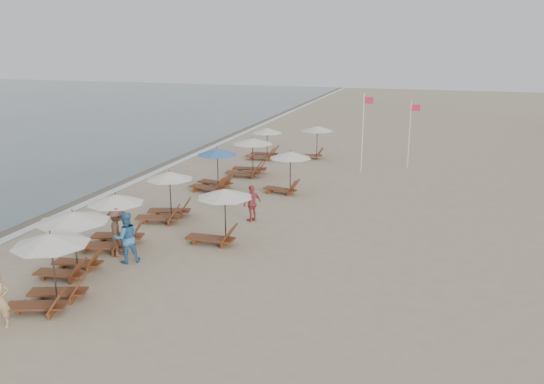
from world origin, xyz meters
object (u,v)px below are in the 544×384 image
(lounger_station_6, at_px, (264,144))
(beachgoer_mid_a, at_px, (126,238))
(lounger_station_4, at_px, (214,170))
(inland_station_0, at_px, (219,210))
(beachgoer_mid_b, at_px, (118,232))
(flag_pole_near, at_px, (363,130))
(lounger_station_1, at_px, (71,238))
(lounger_station_5, at_px, (249,157))
(lounger_station_3, at_px, (166,197))
(beachgoer_far_a, at_px, (252,203))
(lounger_station_2, at_px, (112,223))
(inland_station_2, at_px, (315,137))
(lounger_station_0, at_px, (49,267))
(inland_station_1, at_px, (287,166))

(lounger_station_6, distance_m, beachgoer_mid_a, 18.98)
(lounger_station_4, height_order, inland_station_0, lounger_station_4)
(beachgoer_mid_b, bearing_deg, flag_pole_near, -58.83)
(lounger_station_1, height_order, lounger_station_5, lounger_station_1)
(lounger_station_1, height_order, inland_station_0, lounger_station_1)
(lounger_station_6, bearing_deg, flag_pole_near, -16.95)
(lounger_station_5, bearing_deg, lounger_station_4, -100.32)
(lounger_station_1, relative_size, flag_pole_near, 0.53)
(lounger_station_3, height_order, beachgoer_far_a, lounger_station_3)
(lounger_station_3, relative_size, beachgoer_far_a, 1.52)
(lounger_station_4, height_order, beachgoer_mid_a, lounger_station_4)
(lounger_station_2, bearing_deg, inland_station_0, 23.96)
(lounger_station_4, height_order, inland_station_2, lounger_station_4)
(beachgoer_mid_b, xyz_separation_m, flag_pole_near, (6.67, 16.35, 1.71))
(beachgoer_mid_b, bearing_deg, beachgoer_far_a, -68.81)
(lounger_station_3, relative_size, lounger_station_6, 1.02)
(inland_station_2, distance_m, beachgoer_mid_b, 19.88)
(flag_pole_near, bearing_deg, lounger_station_6, 163.05)
(lounger_station_5, xyz_separation_m, beachgoer_far_a, (3.08, -8.21, -0.32))
(lounger_station_6, bearing_deg, beachgoer_far_a, -74.09)
(lounger_station_1, distance_m, lounger_station_6, 20.50)
(beachgoer_mid_a, bearing_deg, lounger_station_6, -129.68)
(inland_station_2, relative_size, beachgoer_mid_a, 1.33)
(lounger_station_0, relative_size, inland_station_2, 0.99)
(inland_station_1, relative_size, flag_pole_near, 0.54)
(beachgoer_mid_a, bearing_deg, lounger_station_2, -83.16)
(lounger_station_6, relative_size, inland_station_1, 0.96)
(lounger_station_6, relative_size, beachgoer_mid_a, 1.29)
(inland_station_2, bearing_deg, beachgoer_mid_a, -96.49)
(lounger_station_1, height_order, beachgoer_far_a, lounger_station_1)
(inland_station_1, xyz_separation_m, beachgoer_mid_b, (-3.59, -10.44, -0.52))
(inland_station_0, bearing_deg, lounger_station_2, -156.04)
(lounger_station_1, height_order, lounger_station_6, lounger_station_1)
(lounger_station_4, xyz_separation_m, beachgoer_mid_b, (0.34, -9.89, -0.17))
(lounger_station_4, xyz_separation_m, flag_pole_near, (7.02, 6.46, 1.54))
(lounger_station_2, height_order, lounger_station_6, lounger_station_2)
(inland_station_1, distance_m, inland_station_2, 9.23)
(lounger_station_6, xyz_separation_m, inland_station_1, (3.89, -8.03, 0.41))
(lounger_station_3, bearing_deg, flag_pole_near, 59.50)
(lounger_station_0, xyz_separation_m, beachgoer_far_a, (3.07, 9.70, -0.45))
(lounger_station_4, distance_m, lounger_station_6, 8.58)
(lounger_station_4, height_order, flag_pole_near, flag_pole_near)
(lounger_station_0, bearing_deg, lounger_station_6, 91.64)
(lounger_station_0, bearing_deg, beachgoer_mid_a, 85.47)
(lounger_station_4, bearing_deg, beachgoer_far_a, -49.92)
(lounger_station_3, height_order, inland_station_1, lounger_station_3)
(beachgoer_mid_a, xyz_separation_m, flag_pole_near, (6.03, 16.83, 1.70))
(lounger_station_5, height_order, inland_station_0, lounger_station_5)
(lounger_station_3, xyz_separation_m, lounger_station_6, (0.04, 14.03, -0.02))
(inland_station_0, distance_m, beachgoer_far_a, 3.14)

